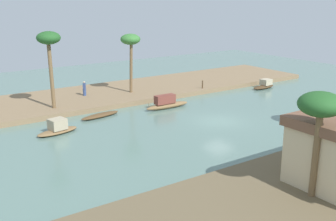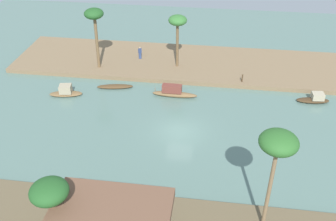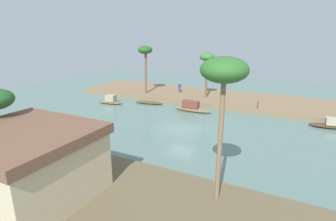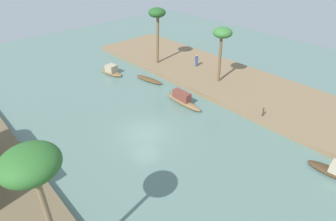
# 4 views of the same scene
# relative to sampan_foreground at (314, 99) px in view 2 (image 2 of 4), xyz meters

# --- Properties ---
(river_water) EXTENTS (71.49, 71.49, 0.00)m
(river_water) POSITION_rel_sampan_foreground_xyz_m (13.38, 7.10, -0.39)
(river_water) COLOR slate
(river_water) RESTS_ON ground
(riverbank_left) EXTENTS (43.69, 10.13, 0.50)m
(riverbank_left) POSITION_rel_sampan_foreground_xyz_m (13.38, -6.80, -0.15)
(riverbank_left) COLOR #846B4C
(riverbank_left) RESTS_ON ground
(sampan_foreground) EXTENTS (3.47, 1.38, 1.08)m
(sampan_foreground) POSITION_rel_sampan_foreground_xyz_m (0.00, 0.00, 0.00)
(sampan_foreground) COLOR #47331E
(sampan_foreground) RESTS_ON river_water
(sampan_with_red_awning) EXTENTS (4.11, 1.58, 0.36)m
(sampan_with_red_awning) POSITION_rel_sampan_foreground_xyz_m (21.45, -0.02, -0.21)
(sampan_with_red_awning) COLOR brown
(sampan_with_red_awning) RESTS_ON river_water
(sampan_upstream_small) EXTENTS (4.83, 0.93, 1.38)m
(sampan_upstream_small) POSITION_rel_sampan_foreground_xyz_m (14.75, 0.89, 0.13)
(sampan_upstream_small) COLOR brown
(sampan_upstream_small) RESTS_ON river_water
(sampan_with_tall_canopy) EXTENTS (3.68, 1.84, 1.22)m
(sampan_with_tall_canopy) POSITION_rel_sampan_foreground_xyz_m (26.29, 2.23, 0.05)
(sampan_with_tall_canopy) COLOR brown
(sampan_with_tall_canopy) RESTS_ON river_water
(person_on_near_bank) EXTENTS (0.47, 0.47, 1.53)m
(person_on_near_bank) POSITION_rel_sampan_foreground_xyz_m (19.94, -6.82, 0.76)
(person_on_near_bank) COLOR #33477A
(person_on_near_bank) RESTS_ON riverbank_left
(mooring_post) EXTENTS (0.14, 0.14, 0.90)m
(mooring_post) POSITION_rel_sampan_foreground_xyz_m (7.47, -2.49, 0.55)
(mooring_post) COLOR #4C3823
(mooring_post) RESTS_ON riverbank_left
(palm_tree_left_near) EXTENTS (2.11, 2.11, 6.33)m
(palm_tree_left_near) POSITION_rel_sampan_foreground_xyz_m (15.13, -5.29, 5.56)
(palm_tree_left_near) COLOR brown
(palm_tree_left_near) RESTS_ON riverbank_left
(palm_tree_left_far) EXTENTS (2.18, 2.18, 7.13)m
(palm_tree_left_far) POSITION_rel_sampan_foreground_xyz_m (24.36, -3.96, 6.22)
(palm_tree_left_far) COLOR brown
(palm_tree_left_far) RESTS_ON riverbank_left
(palm_tree_right_tall) EXTENTS (2.37, 2.37, 7.78)m
(palm_tree_right_tall) POSITION_rel_sampan_foreground_xyz_m (6.49, 17.63, 7.01)
(palm_tree_right_tall) COLOR #7F6647
(palm_tree_right_tall) RESTS_ON riverbank_right
(palm_tree_right_short) EXTENTS (2.30, 2.30, 5.65)m
(palm_tree_right_short) POSITION_rel_sampan_foreground_xyz_m (19.42, 21.32, 4.91)
(palm_tree_right_short) COLOR brown
(palm_tree_right_short) RESTS_ON riverbank_right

